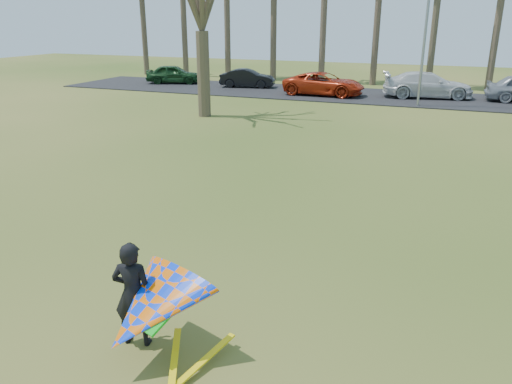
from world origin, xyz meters
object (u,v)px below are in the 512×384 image
at_px(streetlight, 429,24).
at_px(car_2, 324,84).
at_px(car_0, 174,74).
at_px(car_1, 247,78).
at_px(car_3, 428,85).
at_px(kite_flyer, 147,308).

bearing_deg(streetlight, car_2, 161.18).
bearing_deg(car_0, car_1, -109.29).
height_order(car_1, car_3, car_3).
distance_m(car_2, car_3, 6.42).
relative_size(streetlight, car_2, 1.55).
height_order(streetlight, car_2, streetlight).
bearing_deg(car_1, car_3, -103.57).
xyz_separation_m(car_1, car_3, (12.36, -0.45, 0.15)).
bearing_deg(car_0, streetlight, -120.99).
xyz_separation_m(streetlight, car_1, (-12.27, 3.84, -3.77)).
bearing_deg(car_1, streetlight, -118.89).
height_order(car_1, kite_flyer, kite_flyer).
bearing_deg(car_2, car_0, 83.69).
bearing_deg(kite_flyer, car_1, 109.80).
relative_size(car_0, car_2, 0.79).
bearing_deg(kite_flyer, car_2, 98.89).
bearing_deg(car_2, car_1, 75.97).
xyz_separation_m(streetlight, car_2, (-6.20, 2.11, -3.69)).
bearing_deg(car_3, streetlight, 167.31).
bearing_deg(streetlight, car_0, 168.13).
relative_size(car_0, car_1, 1.05).
bearing_deg(car_1, car_0, 78.32).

